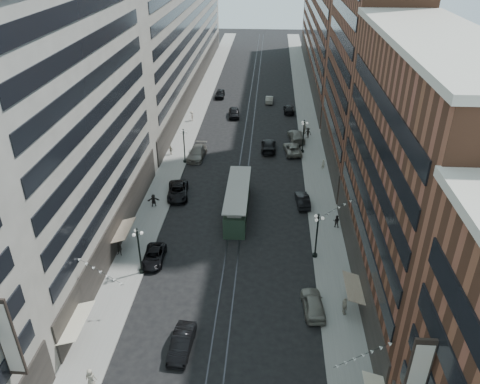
% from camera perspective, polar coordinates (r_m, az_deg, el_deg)
% --- Properties ---
extents(ground, '(220.00, 220.00, 0.00)m').
position_cam_1_polar(ground, '(77.03, 0.72, 4.98)').
color(ground, black).
rests_on(ground, ground).
extents(sidewalk_west, '(4.00, 180.00, 0.15)m').
position_cam_1_polar(sidewalk_west, '(87.37, -6.20, 7.88)').
color(sidewalk_west, gray).
rests_on(sidewalk_west, ground).
extents(sidewalk_east, '(4.00, 180.00, 0.15)m').
position_cam_1_polar(sidewalk_east, '(86.44, 8.45, 7.49)').
color(sidewalk_east, gray).
rests_on(sidewalk_east, ground).
extents(rail_west, '(0.12, 180.00, 0.02)m').
position_cam_1_polar(rail_west, '(86.26, 0.62, 7.72)').
color(rail_west, '#2D2D33').
rests_on(rail_west, ground).
extents(rail_east, '(0.12, 180.00, 0.02)m').
position_cam_1_polar(rail_east, '(86.20, 1.56, 7.69)').
color(rail_east, '#2D2D33').
rests_on(rail_east, ground).
extents(building_west_mid, '(8.00, 36.00, 28.00)m').
position_cam_1_polar(building_west_mid, '(50.99, -20.59, 7.10)').
color(building_west_mid, '#A8A395').
rests_on(building_west_mid, ground).
extents(building_west_far, '(8.00, 90.00, 26.00)m').
position_cam_1_polar(building_west_far, '(109.73, -7.55, 19.21)').
color(building_west_far, '#A8A395').
rests_on(building_west_far, ground).
extents(building_east_mid, '(8.00, 30.00, 24.00)m').
position_cam_1_polar(building_east_mid, '(44.91, 20.60, 1.30)').
color(building_east_mid, brown).
rests_on(building_east_mid, ground).
extents(building_east_tower, '(8.00, 26.00, 42.00)m').
position_cam_1_polar(building_east_tower, '(68.30, 15.89, 19.25)').
color(building_east_tower, brown).
rests_on(building_east_tower, ground).
extents(building_east_far, '(8.00, 72.00, 24.00)m').
position_cam_1_polar(building_east_far, '(117.56, 10.85, 19.13)').
color(building_east_far, brown).
rests_on(building_east_far, ground).
extents(lamppost_sw_far, '(1.03, 1.14, 5.52)m').
position_cam_1_polar(lamppost_sw_far, '(49.35, -12.19, -6.87)').
color(lamppost_sw_far, black).
rests_on(lamppost_sw_far, sidewalk_west).
extents(lamppost_sw_mid, '(1.03, 1.14, 5.52)m').
position_cam_1_polar(lamppost_sw_mid, '(72.28, -6.83, 5.76)').
color(lamppost_sw_mid, black).
rests_on(lamppost_sw_mid, sidewalk_west).
extents(lamppost_se_far, '(1.03, 1.14, 5.52)m').
position_cam_1_polar(lamppost_se_far, '(51.18, 9.35, -5.10)').
color(lamppost_se_far, black).
rests_on(lamppost_se_far, sidewalk_east).
extents(lamppost_se_mid, '(1.03, 1.14, 5.52)m').
position_cam_1_polar(lamppost_se_mid, '(75.92, 7.73, 6.88)').
color(lamppost_se_mid, black).
rests_on(lamppost_se_mid, sidewalk_east).
extents(streetcar, '(2.79, 12.63, 3.49)m').
position_cam_1_polar(streetcar, '(59.38, -0.29, -1.14)').
color(streetcar, '#253B2B').
rests_on(streetcar, ground).
extents(car_2, '(2.35, 4.84, 1.33)m').
position_cam_1_polar(car_2, '(52.22, -10.47, -7.72)').
color(car_2, black).
rests_on(car_2, ground).
extents(car_4, '(2.35, 4.94, 1.63)m').
position_cam_1_polar(car_4, '(45.95, 8.91, -13.32)').
color(car_4, gray).
rests_on(car_4, ground).
extents(car_5, '(1.95, 4.82, 1.56)m').
position_cam_1_polar(car_5, '(42.37, -7.11, -17.79)').
color(car_5, black).
rests_on(car_5, ground).
extents(pedestrian_1, '(0.88, 0.53, 1.74)m').
position_cam_1_polar(pedestrian_1, '(41.12, -17.75, -20.76)').
color(pedestrian_1, '#A29A86').
rests_on(pedestrian_1, sidewalk_west).
extents(pedestrian_2, '(0.83, 0.55, 1.57)m').
position_cam_1_polar(pedestrian_2, '(53.59, -14.51, -6.80)').
color(pedestrian_2, black).
rests_on(pedestrian_2, sidewalk_west).
extents(pedestrian_4, '(0.71, 1.16, 1.84)m').
position_cam_1_polar(pedestrian_4, '(45.88, 12.64, -13.42)').
color(pedestrian_4, '#A89D8B').
rests_on(pedestrian_4, sidewalk_east).
extents(car_7, '(3.41, 6.08, 1.60)m').
position_cam_1_polar(car_7, '(63.92, -7.59, 0.11)').
color(car_7, black).
rests_on(car_7, ground).
extents(car_8, '(2.91, 6.18, 1.74)m').
position_cam_1_polar(car_8, '(74.77, -5.26, 4.80)').
color(car_8, slate).
rests_on(car_8, ground).
extents(car_9, '(1.91, 4.72, 1.61)m').
position_cam_1_polar(car_9, '(103.59, -2.46, 11.88)').
color(car_9, black).
rests_on(car_9, ground).
extents(car_10, '(1.99, 4.62, 1.48)m').
position_cam_1_polar(car_10, '(61.95, 7.64, -0.97)').
color(car_10, black).
rests_on(car_10, ground).
extents(car_11, '(3.18, 5.73, 1.52)m').
position_cam_1_polar(car_11, '(76.57, 6.41, 5.26)').
color(car_11, slate).
rests_on(car_11, ground).
extents(car_12, '(2.17, 5.04, 1.45)m').
position_cam_1_polar(car_12, '(94.76, 5.98, 10.03)').
color(car_12, black).
rests_on(car_12, ground).
extents(car_13, '(2.51, 5.17, 1.70)m').
position_cam_1_polar(car_13, '(91.88, -0.74, 9.65)').
color(car_13, black).
rests_on(car_13, ground).
extents(car_14, '(1.61, 4.32, 1.41)m').
position_cam_1_polar(car_14, '(100.29, 3.59, 11.20)').
color(car_14, slate).
rests_on(car_14, ground).
extents(pedestrian_5, '(1.65, 0.83, 1.72)m').
position_cam_1_polar(pedestrian_5, '(61.84, -10.50, -1.00)').
color(pedestrian_5, black).
rests_on(pedestrian_5, sidewalk_west).
extents(pedestrian_6, '(1.00, 0.74, 1.56)m').
position_cam_1_polar(pedestrian_6, '(76.10, -8.43, 5.10)').
color(pedestrian_6, '#B7AD98').
rests_on(pedestrian_6, sidewalk_west).
extents(pedestrian_7, '(0.87, 0.61, 1.62)m').
position_cam_1_polar(pedestrian_7, '(57.80, 11.66, -3.50)').
color(pedestrian_7, black).
rests_on(pedestrian_7, sidewalk_east).
extents(pedestrian_8, '(0.66, 0.55, 1.57)m').
position_cam_1_polar(pedestrian_8, '(71.50, 10.08, 3.32)').
color(pedestrian_8, beige).
rests_on(pedestrian_8, sidewalk_east).
extents(pedestrian_9, '(1.32, 0.91, 1.89)m').
position_cam_1_polar(pedestrian_9, '(82.40, 8.27, 7.16)').
color(pedestrian_9, black).
rests_on(pedestrian_9, sidewalk_east).
extents(car_extra_0, '(2.39, 5.82, 1.68)m').
position_cam_1_polar(car_extra_0, '(77.24, 3.50, 5.68)').
color(car_extra_0, black).
rests_on(car_extra_0, ground).
extents(car_extra_1, '(3.17, 6.22, 1.73)m').
position_cam_1_polar(car_extra_1, '(81.42, 6.88, 6.81)').
color(car_extra_1, slate).
rests_on(car_extra_1, ground).
extents(pedestrian_extra_1, '(0.75, 1.29, 1.88)m').
position_cam_1_polar(pedestrian_extra_1, '(89.92, -5.89, 9.21)').
color(pedestrian_extra_1, '#BDAE9C').
rests_on(pedestrian_extra_1, sidewalk_west).
extents(pedestrian_extra_2, '(1.01, 1.65, 1.72)m').
position_cam_1_polar(pedestrian_extra_2, '(84.38, 7.88, 7.66)').
color(pedestrian_extra_2, '#BAB09A').
rests_on(pedestrian_extra_2, sidewalk_east).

